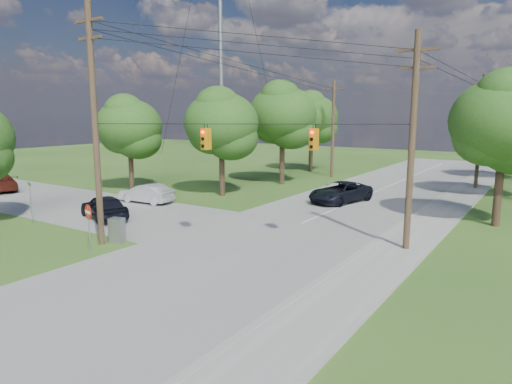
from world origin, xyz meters
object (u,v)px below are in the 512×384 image
Objects in this scene: pole_north_w at (333,128)px; control_cabinet at (117,231)px; car_cross_dark at (104,207)px; pole_ne at (412,140)px; do_not_enter_sign at (88,217)px; pole_north_e at (480,131)px; car_main_north at (340,192)px; car_cross_silver at (146,193)px; pole_sw at (95,123)px.

control_cabinet is at bearing -88.23° from pole_north_w.
pole_ne is at bearing 120.58° from car_cross_dark.
do_not_enter_sign is (-13.07, -8.63, -3.77)m from pole_ne.
pole_ne is 1.05× the size of pole_north_w.
control_cabinet is (-13.00, -7.00, -4.80)m from pole_ne.
pole_north_e is 15.16m from car_main_north.
pole_north_w is at bearing 158.97° from car_cross_silver.
pole_ne is 13.13m from car_main_north.
do_not_enter_sign reaches higher than car_main_north.
car_main_north is (-7.61, -12.38, -4.33)m from pole_north_e.
car_cross_dark is 1.05× the size of car_cross_silver.
control_cabinet is at bearing 102.90° from do_not_enter_sign.
pole_north_w is 2.19× the size of car_cross_dark.
do_not_enter_sign is (-5.46, -18.25, 0.90)m from car_main_north.
control_cabinet is (4.99, -3.11, -0.15)m from car_cross_dark.
pole_ne reaches higher than pole_north_e.
car_cross_silver is 1.88× the size of do_not_enter_sign.
pole_north_w reaches higher than car_cross_dark.
pole_north_w is at bearing 90.77° from pole_sw.
pole_north_w is at bearing 131.00° from car_main_north.
car_cross_silver is 10.67m from control_cabinet.
pole_north_e is 2.29× the size of car_cross_silver.
car_cross_silver reaches higher than control_cabinet.
pole_north_e reaches higher than car_cross_silver.
pole_sw is 9.03× the size of control_cabinet.
car_cross_dark is (-18.00, -3.89, -4.66)m from pole_ne.
control_cabinet is at bearing 33.56° from car_cross_silver.
pole_north_e reaches higher than do_not_enter_sign.
pole_north_w is 4.29× the size of do_not_enter_sign.
car_main_north is at bearing 88.68° from do_not_enter_sign.
pole_sw is 5.15× the size of do_not_enter_sign.
pole_sw is 5.62m from control_cabinet.
pole_ne is 26.03m from pole_north_w.
control_cabinet is 0.57× the size of do_not_enter_sign.
control_cabinet is (-13.00, -29.00, -4.47)m from pole_north_e.
pole_north_e is 32.09m from control_cabinet.
pole_ne is 1.90× the size of car_main_north.
car_cross_dark is 3.44× the size of control_cabinet.
car_main_north is (-7.61, 9.62, -4.67)m from pole_ne.
car_main_north is 4.16× the size of control_cabinet.
car_main_north is at bearing -121.59° from pole_north_e.
pole_north_w reaches higher than control_cabinet.
car_cross_dark is at bearing -124.81° from pole_north_e.
car_cross_silver is at bearing 124.89° from pole_sw.
pole_sw reaches higher than pole_ne.
pole_ne is 4.51× the size of do_not_enter_sign.
control_cabinet is (0.50, 0.60, -5.56)m from pole_sw.
pole_north_w is at bearing 78.88° from control_cabinet.
pole_north_e is at bearing 163.58° from car_cross_dark.
car_cross_silver is (-5.81, -20.70, -4.38)m from pole_north_w.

